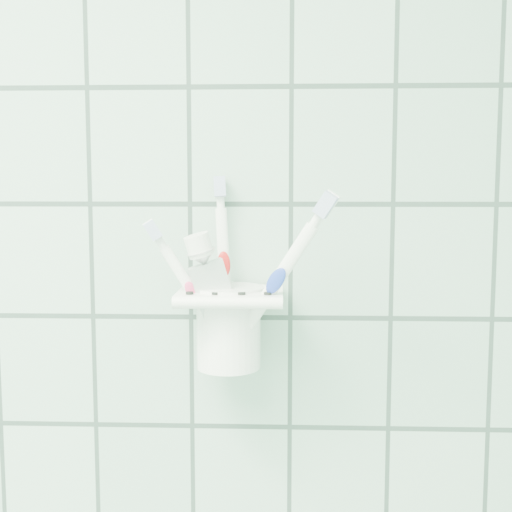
{
  "coord_description": "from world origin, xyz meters",
  "views": [
    {
      "loc": [
        0.7,
        0.45,
        1.4
      ],
      "look_at": [
        0.68,
        1.1,
        1.33
      ],
      "focal_mm": 45.0,
      "sensor_mm": 36.0,
      "label": 1
    }
  ],
  "objects_px": {
    "holder_bracket": "(231,297)",
    "toothbrush_orange": "(224,261)",
    "cup": "(229,324)",
    "toothpaste_tube": "(234,286)",
    "toothbrush_blue": "(228,266)",
    "toothbrush_pink": "(237,279)"
  },
  "relations": [
    {
      "from": "holder_bracket",
      "to": "toothbrush_pink",
      "type": "distance_m",
      "value": 0.02
    },
    {
      "from": "holder_bracket",
      "to": "toothbrush_orange",
      "type": "height_order",
      "value": "toothbrush_orange"
    },
    {
      "from": "holder_bracket",
      "to": "cup",
      "type": "relative_size",
      "value": 1.25
    },
    {
      "from": "holder_bracket",
      "to": "toothpaste_tube",
      "type": "distance_m",
      "value": 0.02
    },
    {
      "from": "toothbrush_pink",
      "to": "toothbrush_orange",
      "type": "relative_size",
      "value": 0.83
    },
    {
      "from": "toothbrush_orange",
      "to": "cup",
      "type": "bearing_deg",
      "value": 86.19
    },
    {
      "from": "toothbrush_blue",
      "to": "toothpaste_tube",
      "type": "relative_size",
      "value": 1.31
    },
    {
      "from": "holder_bracket",
      "to": "toothpaste_tube",
      "type": "relative_size",
      "value": 0.73
    },
    {
      "from": "toothbrush_blue",
      "to": "toothpaste_tube",
      "type": "height_order",
      "value": "toothbrush_blue"
    },
    {
      "from": "holder_bracket",
      "to": "toothbrush_orange",
      "type": "relative_size",
      "value": 0.54
    },
    {
      "from": "cup",
      "to": "toothpaste_tube",
      "type": "bearing_deg",
      "value": -50.67
    },
    {
      "from": "cup",
      "to": "toothpaste_tube",
      "type": "relative_size",
      "value": 0.58
    },
    {
      "from": "toothbrush_orange",
      "to": "toothpaste_tube",
      "type": "bearing_deg",
      "value": 23.42
    },
    {
      "from": "toothbrush_orange",
      "to": "toothbrush_blue",
      "type": "bearing_deg",
      "value": 99.29
    },
    {
      "from": "toothpaste_tube",
      "to": "toothbrush_blue",
      "type": "bearing_deg",
      "value": 93.8
    },
    {
      "from": "holder_bracket",
      "to": "toothbrush_orange",
      "type": "distance_m",
      "value": 0.04
    },
    {
      "from": "toothbrush_blue",
      "to": "toothbrush_orange",
      "type": "bearing_deg",
      "value": -101.55
    },
    {
      "from": "toothbrush_blue",
      "to": "cup",
      "type": "bearing_deg",
      "value": -90.78
    },
    {
      "from": "cup",
      "to": "toothbrush_blue",
      "type": "relative_size",
      "value": 0.44
    },
    {
      "from": "cup",
      "to": "toothbrush_orange",
      "type": "bearing_deg",
      "value": -109.56
    },
    {
      "from": "toothbrush_pink",
      "to": "toothpaste_tube",
      "type": "distance_m",
      "value": 0.01
    },
    {
      "from": "holder_bracket",
      "to": "toothbrush_pink",
      "type": "bearing_deg",
      "value": -44.86
    }
  ]
}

